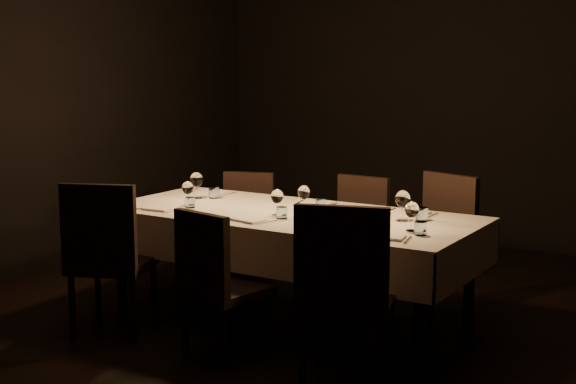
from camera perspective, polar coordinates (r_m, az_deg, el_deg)
The scene contains 14 objects.
room at distance 5.25m, azimuth 0.00°, elevation 6.46°, with size 5.01×6.01×3.01m.
dining_table at distance 5.35m, azimuth 0.00°, elevation -2.25°, with size 2.52×1.12×0.76m.
chair_near_left at distance 5.26m, azimuth -12.73°, elevation -4.19°, with size 0.63×0.63×1.01m.
place_setting_near_left at distance 5.58m, azimuth -7.72°, elevation -0.40°, with size 0.30×0.39×0.17m.
chair_near_center at distance 4.75m, azimuth -5.17°, elevation -6.07°, with size 0.51×0.51×0.90m.
place_setting_near_center at distance 5.15m, azimuth -1.31°, elevation -1.10°, with size 0.33×0.40×0.17m.
chair_near_right at distance 4.30m, azimuth 4.08°, elevation -6.85°, with size 0.62×0.62×1.03m.
place_setting_near_right at distance 4.71m, azimuth 8.38°, elevation -2.14°, with size 0.34×0.40×0.18m.
chair_far_left at distance 6.48m, azimuth -3.04°, elevation -2.06°, with size 0.53×0.53×0.87m.
place_setting_far_left at distance 5.98m, azimuth -5.89°, elevation 0.39°, with size 0.35×0.42×0.20m.
chair_far_center at distance 6.09m, azimuth 4.87°, elevation -2.70°, with size 0.45×0.45×0.90m.
place_setting_far_center at distance 5.48m, azimuth 1.69°, elevation -0.47°, with size 0.33×0.40×0.17m.
chair_far_right at distance 5.71m, azimuth 10.63°, elevation -3.24°, with size 0.60×0.60×0.98m.
place_setting_far_right at distance 5.16m, azimuth 8.64°, elevation -1.06°, with size 0.36×0.42×0.20m.
Camera 1 is at (2.75, -4.47, 1.75)m, focal length 50.00 mm.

